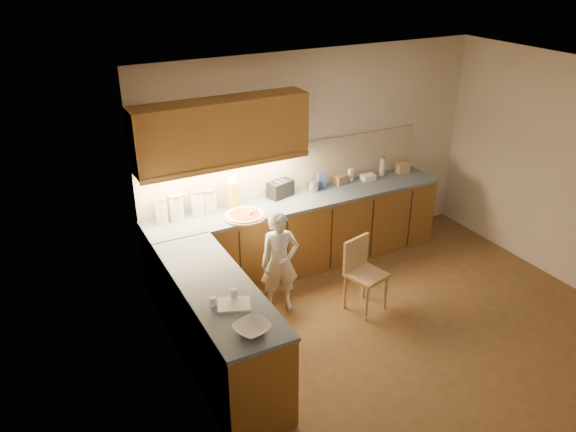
% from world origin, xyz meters
% --- Properties ---
extents(room, '(4.54, 4.50, 2.62)m').
position_xyz_m(room, '(0.00, 0.00, 1.68)').
color(room, brown).
rests_on(room, ground).
extents(l_counter, '(3.77, 2.62, 0.92)m').
position_xyz_m(l_counter, '(-0.92, 1.25, 0.46)').
color(l_counter, brown).
rests_on(l_counter, ground).
extents(backsplash, '(3.75, 0.02, 0.58)m').
position_xyz_m(backsplash, '(-0.38, 1.99, 1.21)').
color(backsplash, '#C1B195').
rests_on(backsplash, l_counter).
extents(upper_cabinets, '(1.95, 0.36, 0.73)m').
position_xyz_m(upper_cabinets, '(-1.27, 1.82, 1.85)').
color(upper_cabinets, brown).
rests_on(upper_cabinets, ground).
extents(pizza_on_board, '(0.48, 0.48, 0.19)m').
position_xyz_m(pizza_on_board, '(-1.16, 1.54, 0.94)').
color(pizza_on_board, tan).
rests_on(pizza_on_board, l_counter).
extents(child, '(0.47, 0.37, 1.16)m').
position_xyz_m(child, '(-1.01, 1.00, 0.58)').
color(child, silver).
rests_on(child, ground).
extents(wooden_chair, '(0.45, 0.45, 0.83)m').
position_xyz_m(wooden_chair, '(-0.20, 0.60, 0.48)').
color(wooden_chair, tan).
rests_on(wooden_chair, ground).
extents(mixing_bowl, '(0.34, 0.34, 0.07)m').
position_xyz_m(mixing_bowl, '(-1.95, -0.37, 0.95)').
color(mixing_bowl, white).
rests_on(mixing_bowl, l_counter).
extents(canister_a, '(0.15, 0.15, 0.29)m').
position_xyz_m(canister_a, '(-2.01, 1.85, 1.07)').
color(canister_a, beige).
rests_on(canister_a, l_counter).
extents(canister_b, '(0.17, 0.17, 0.30)m').
position_xyz_m(canister_b, '(-1.85, 1.85, 1.07)').
color(canister_b, beige).
rests_on(canister_b, l_counter).
extents(canister_c, '(0.15, 0.15, 0.29)m').
position_xyz_m(canister_c, '(-1.59, 1.86, 1.07)').
color(canister_c, white).
rests_on(canister_c, l_counter).
extents(canister_d, '(0.17, 0.17, 0.28)m').
position_xyz_m(canister_d, '(-1.45, 1.87, 1.06)').
color(canister_d, beige).
rests_on(canister_d, l_counter).
extents(oil_jug, '(0.15, 0.13, 0.37)m').
position_xyz_m(oil_jug, '(-1.17, 1.84, 1.09)').
color(oil_jug, '#AC9C22').
rests_on(oil_jug, l_counter).
extents(toaster, '(0.34, 0.25, 0.20)m').
position_xyz_m(toaster, '(-0.55, 1.87, 1.02)').
color(toaster, black).
rests_on(toaster, l_counter).
extents(steel_pot, '(0.18, 0.18, 0.13)m').
position_xyz_m(steel_pot, '(-0.12, 1.85, 0.99)').
color(steel_pot, '#B4B4B9').
rests_on(steel_pot, l_counter).
extents(blue_box, '(0.11, 0.09, 0.20)m').
position_xyz_m(blue_box, '(0.02, 1.86, 1.02)').
color(blue_box, '#314C94').
rests_on(blue_box, l_counter).
extents(card_box_a, '(0.17, 0.14, 0.11)m').
position_xyz_m(card_box_a, '(0.30, 1.87, 0.98)').
color(card_box_a, tan).
rests_on(card_box_a, l_counter).
extents(white_bottle, '(0.06, 0.06, 0.16)m').
position_xyz_m(white_bottle, '(0.48, 1.90, 1.00)').
color(white_bottle, white).
rests_on(white_bottle, l_counter).
extents(flat_pack, '(0.18, 0.13, 0.07)m').
position_xyz_m(flat_pack, '(0.69, 1.82, 0.96)').
color(flat_pack, white).
rests_on(flat_pack, l_counter).
extents(tall_jar, '(0.08, 0.08, 0.25)m').
position_xyz_m(tall_jar, '(0.94, 1.86, 1.04)').
color(tall_jar, beige).
rests_on(tall_jar, l_counter).
extents(card_box_b, '(0.18, 0.15, 0.13)m').
position_xyz_m(card_box_b, '(1.25, 1.82, 0.98)').
color(card_box_b, tan).
rests_on(card_box_b, l_counter).
extents(dough_cloth, '(0.34, 0.30, 0.02)m').
position_xyz_m(dough_cloth, '(-1.93, 0.03, 0.93)').
color(dough_cloth, white).
rests_on(dough_cloth, l_counter).
extents(spice_jar_a, '(0.08, 0.08, 0.08)m').
position_xyz_m(spice_jar_a, '(-2.09, 0.11, 0.96)').
color(spice_jar_a, white).
rests_on(spice_jar_a, l_counter).
extents(spice_jar_b, '(0.08, 0.08, 0.09)m').
position_xyz_m(spice_jar_b, '(-1.89, 0.14, 0.96)').
color(spice_jar_b, white).
rests_on(spice_jar_b, l_counter).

